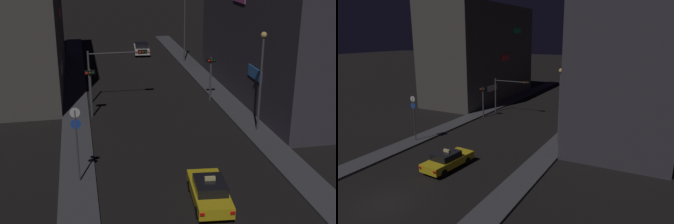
% 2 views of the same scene
% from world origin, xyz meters
% --- Properties ---
extents(sidewalk_left, '(2.10, 55.32, 0.18)m').
position_xyz_m(sidewalk_left, '(-6.52, 25.66, 0.09)').
color(sidewalk_left, '#424247').
rests_on(sidewalk_left, ground_plane).
extents(sidewalk_right, '(2.10, 55.32, 0.18)m').
position_xyz_m(sidewalk_right, '(6.52, 25.66, 0.09)').
color(sidewalk_right, '#424247').
rests_on(sidewalk_right, ground_plane).
extents(building_facade_left, '(8.89, 21.71, 15.00)m').
position_xyz_m(building_facade_left, '(-11.97, 31.40, 7.50)').
color(building_facade_left, '#514C47').
rests_on(building_facade_left, ground_plane).
extents(taxi, '(2.21, 4.60, 1.62)m').
position_xyz_m(taxi, '(0.33, 6.03, 0.74)').
color(taxi, yellow).
rests_on(taxi, ground_plane).
extents(far_car, '(2.16, 4.58, 1.42)m').
position_xyz_m(far_car, '(1.89, 42.47, 0.73)').
color(far_car, silver).
rests_on(far_car, ground_plane).
extents(traffic_light_overhead, '(5.12, 0.42, 4.66)m').
position_xyz_m(traffic_light_overhead, '(-3.11, 23.89, 3.46)').
color(traffic_light_overhead, '#47474C').
rests_on(traffic_light_overhead, ground_plane).
extents(traffic_light_left_kerb, '(0.80, 0.42, 3.93)m').
position_xyz_m(traffic_light_left_kerb, '(-5.22, 20.61, 2.80)').
color(traffic_light_left_kerb, '#47474C').
rests_on(traffic_light_left_kerb, ground_plane).
extents(traffic_light_right_kerb, '(0.80, 0.42, 3.90)m').
position_xyz_m(traffic_light_right_kerb, '(5.22, 22.82, 2.78)').
color(traffic_light_right_kerb, '#47474C').
rests_on(traffic_light_right_kerb, ground_plane).
extents(sign_pole_left, '(0.57, 0.10, 4.48)m').
position_xyz_m(sign_pole_left, '(-6.39, 9.58, 2.87)').
color(sign_pole_left, '#47474C').
rests_on(sign_pole_left, sidewalk_left).
extents(street_lamp_near_block, '(0.43, 0.43, 7.25)m').
position_xyz_m(street_lamp_near_block, '(6.58, 14.98, 4.72)').
color(street_lamp_near_block, '#47474C').
rests_on(street_lamp_near_block, sidewalk_right).
extents(street_lamp_far_block, '(0.47, 0.47, 8.11)m').
position_xyz_m(street_lamp_far_block, '(6.14, 36.86, 5.38)').
color(street_lamp_far_block, '#47474C').
rests_on(street_lamp_far_block, sidewalk_right).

